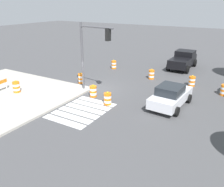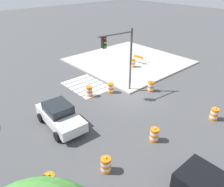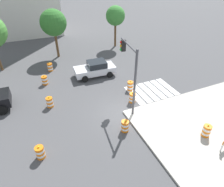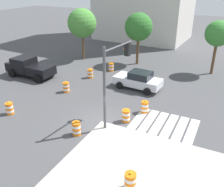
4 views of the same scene
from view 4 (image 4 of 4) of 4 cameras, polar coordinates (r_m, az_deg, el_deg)
ground_plane at (r=17.64m, az=-2.40°, el=-6.76°), size 120.00×120.00×0.00m
crosswalk_stripes at (r=17.85m, az=11.88°, el=-6.88°), size 4.35×3.20×0.02m
sports_car at (r=22.84m, az=6.04°, el=3.11°), size 4.40×2.34×1.63m
pickup_truck at (r=26.98m, az=-18.52°, el=5.75°), size 5.17×2.38×1.92m
traffic_barrel_near_corner at (r=25.40m, az=-4.99°, el=4.58°), size 0.56×0.56×1.02m
traffic_barrel_crosswalk_end at (r=20.04m, az=-22.40°, el=-3.18°), size 0.56×0.56×1.02m
traffic_barrel_median_near at (r=18.89m, az=7.47°, el=-3.09°), size 0.56×0.56×1.02m
traffic_barrel_median_far at (r=27.24m, az=-0.19°, el=6.11°), size 0.56×0.56×1.02m
traffic_barrel_far_curb at (r=16.37m, az=-8.13°, el=-7.91°), size 0.56×0.56×1.02m
traffic_barrel_lane_center at (r=17.63m, az=3.22°, el=-5.09°), size 0.56×0.56×1.02m
traffic_barrel_opposite_curb at (r=22.47m, az=-10.45°, el=1.44°), size 0.56×0.56×1.02m
traffic_barrel_on_sidewalk at (r=12.42m, az=4.19°, el=-19.41°), size 0.56×0.56×1.02m
traffic_light_pole at (r=16.06m, az=0.54°, el=5.47°), size 0.62×3.27×5.50m
street_tree_streetside_near at (r=28.86m, az=6.10°, el=14.87°), size 3.12×3.12×5.85m
street_tree_streetside_mid at (r=30.71m, az=-6.89°, el=15.67°), size 3.41×3.41×6.10m
street_tree_streetside_far at (r=27.58m, az=23.09°, el=12.44°), size 2.58×2.58×5.52m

